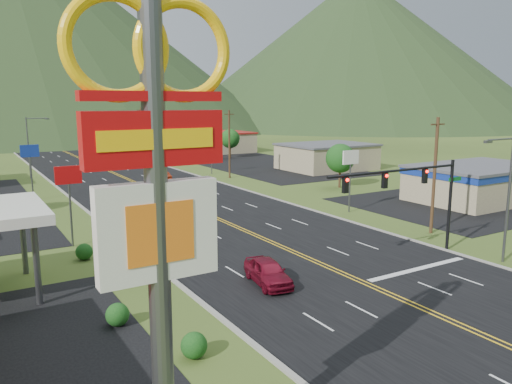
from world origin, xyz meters
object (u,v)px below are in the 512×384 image
streetlight_east (507,191)px  car_red_far (161,177)px  streetlight_west (30,143)px  car_dark_mid (162,221)px  pylon_sign (156,182)px  traffic_signal (415,186)px  car_red_near (268,272)px

streetlight_east → car_red_far: (-7.87, 46.55, -4.45)m
car_red_far → streetlight_east: bearing=98.1°
streetlight_east → streetlight_west: bearing=110.9°
car_dark_mid → car_red_far: bearing=63.8°
streetlight_west → car_dark_mid: streetlight_west is taller
streetlight_west → car_red_far: 20.63m
pylon_sign → traffic_signal: 26.67m
pylon_sign → car_red_near: bearing=47.9°
streetlight_west → car_dark_mid: 38.92m
streetlight_west → car_red_near: 55.59m
streetlight_east → streetlight_west: same height
car_red_near → pylon_sign: bearing=-122.4°
streetlight_east → car_dark_mid: (-17.07, 21.78, -4.52)m
traffic_signal → car_dark_mid: (-12.37, 17.78, -4.67)m
traffic_signal → car_red_far: size_ratio=2.94×
car_red_far → car_dark_mid: bearing=68.1°
pylon_sign → car_dark_mid: bearing=69.5°
streetlight_east → car_red_near: bearing=163.2°
traffic_signal → streetlight_west: size_ratio=1.46×
streetlight_west → car_red_far: size_ratio=2.02×
traffic_signal → streetlight_east: size_ratio=1.46×
streetlight_east → car_red_far: bearing=99.6°
pylon_sign → streetlight_west: size_ratio=1.56×
streetlight_east → pylon_sign: bearing=-164.2°
car_red_near → car_red_far: car_red_near is taller
car_red_near → car_dark_mid: size_ratio=1.03×
car_dark_mid → traffic_signal: bearing=-61.0°
car_dark_mid → car_red_near: bearing=-93.8°
streetlight_east → car_dark_mid: bearing=128.1°
car_red_near → car_red_far: 42.47m
pylon_sign → car_dark_mid: size_ratio=3.10×
streetlight_east → car_red_near: size_ratio=1.93×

